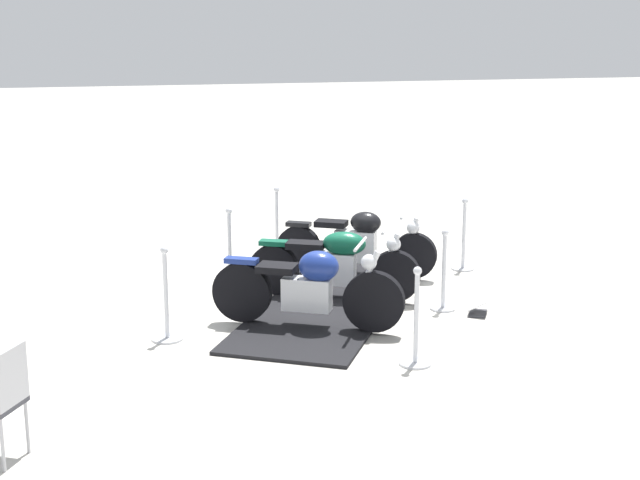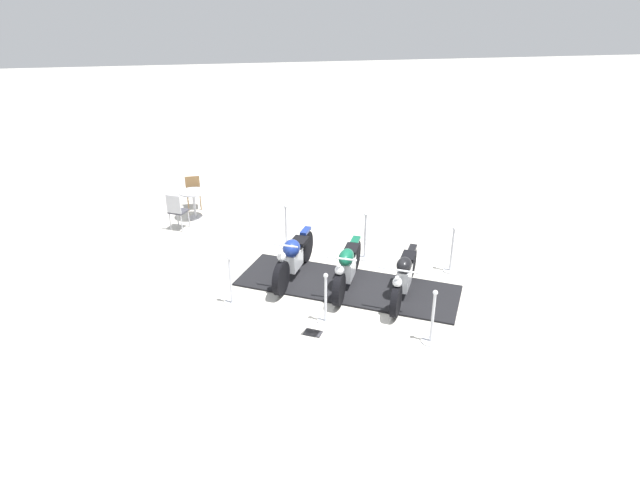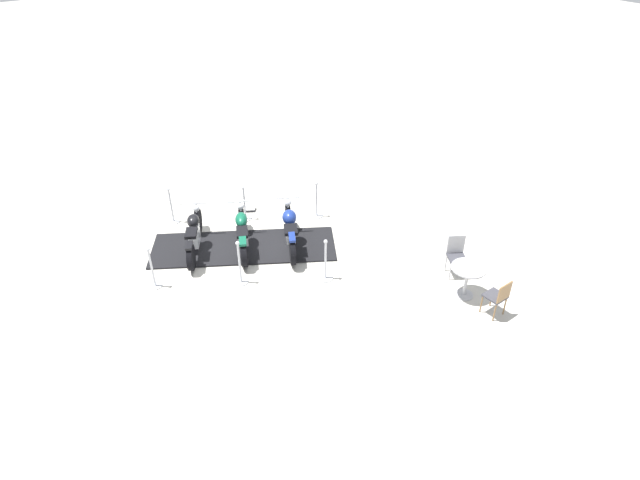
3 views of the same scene
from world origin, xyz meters
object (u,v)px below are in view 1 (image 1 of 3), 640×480
(stanchion_right_front, at_px, (416,335))
(stanchion_left_mid, at_px, (230,264))
(stanchion_right_rear, at_px, (463,247))
(info_placard, at_px, (478,309))
(stanchion_left_rear, at_px, (277,232))
(motorcycle_forest, at_px, (336,263))
(cafe_chair_near_table, at_px, (2,397))
(motorcycle_navy, at_px, (310,286))
(motorcycle_black, at_px, (358,242))
(stanchion_left_front, at_px, (167,312))
(stanchion_right_mid, at_px, (444,283))

(stanchion_right_front, height_order, stanchion_left_mid, stanchion_left_mid)
(stanchion_right_rear, relative_size, info_placard, 2.79)
(stanchion_left_rear, bearing_deg, motorcycle_forest, -83.83)
(info_placard, xyz_separation_m, cafe_chair_near_table, (-5.24, -2.56, 0.49))
(stanchion_left_mid, height_order, info_placard, stanchion_left_mid)
(motorcycle_forest, bearing_deg, motorcycle_navy, -94.16)
(stanchion_left_mid, distance_m, info_placard, 3.24)
(motorcycle_black, xyz_separation_m, info_placard, (0.92, -2.00, -0.42))
(motorcycle_black, bearing_deg, info_placard, -35.68)
(stanchion_left_mid, height_order, stanchion_left_front, stanchion_left_mid)
(stanchion_left_rear, bearing_deg, motorcycle_navy, -95.55)
(motorcycle_black, bearing_deg, cafe_chair_near_table, -103.82)
(motorcycle_black, distance_m, stanchion_right_rear, 1.56)
(stanchion_left_rear, relative_size, stanchion_left_front, 0.99)
(motorcycle_navy, distance_m, motorcycle_black, 2.35)
(motorcycle_forest, xyz_separation_m, stanchion_right_rear, (2.15, 0.98, -0.15))
(motorcycle_forest, distance_m, stanchion_right_front, 2.37)
(motorcycle_forest, xyz_separation_m, stanchion_left_mid, (-1.23, 0.71, -0.11))
(info_placard, bearing_deg, motorcycle_black, -125.12)
(stanchion_right_front, xyz_separation_m, cafe_chair_near_table, (-3.93, -1.19, 0.23))
(motorcycle_navy, height_order, motorcycle_forest, motorcycle_navy)
(info_placard, bearing_deg, stanchion_right_rear, -167.76)
(stanchion_right_rear, relative_size, cafe_chair_near_table, 1.07)
(motorcycle_black, bearing_deg, stanchion_left_rear, 151.43)
(motorcycle_black, xyz_separation_m, stanchion_right_rear, (1.56, -0.03, -0.15))
(info_placard, relative_size, cafe_chair_near_table, 0.38)
(motorcycle_forest, height_order, motorcycle_black, motorcycle_forest)
(stanchion_left_rear, bearing_deg, stanchion_right_mid, -64.97)
(info_placard, bearing_deg, cafe_chair_near_table, -33.74)
(motorcycle_navy, distance_m, cafe_chair_near_table, 4.03)
(stanchion_left_mid, bearing_deg, stanchion_right_front, -64.97)
(stanchion_right_front, distance_m, stanchion_left_rear, 4.77)
(motorcycle_black, relative_size, stanchion_left_mid, 1.79)
(cafe_chair_near_table, bearing_deg, motorcycle_forest, -106.44)
(stanchion_right_mid, relative_size, info_placard, 2.73)
(motorcycle_navy, relative_size, cafe_chair_near_table, 2.11)
(motorcycle_navy, distance_m, stanchion_right_mid, 1.81)
(motorcycle_forest, height_order, stanchion_right_rear, stanchion_right_rear)
(info_placard, bearing_deg, stanchion_right_mid, -101.62)
(stanchion_left_rear, height_order, stanchion_left_front, stanchion_left_front)
(stanchion_left_front, relative_size, info_placard, 2.88)
(motorcycle_navy, relative_size, stanchion_left_front, 1.91)
(motorcycle_navy, distance_m, motorcycle_forest, 1.18)
(motorcycle_black, distance_m, cafe_chair_near_table, 6.28)
(stanchion_right_front, bearing_deg, cafe_chair_near_table, -163.16)
(stanchion_right_mid, bearing_deg, stanchion_left_mid, 149.79)
(motorcycle_black, height_order, stanchion_left_mid, stanchion_left_mid)
(motorcycle_forest, distance_m, stanchion_right_rear, 2.37)
(stanchion_right_rear, bearing_deg, stanchion_right_mid, -120.21)
(stanchion_right_rear, distance_m, info_placard, 2.09)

